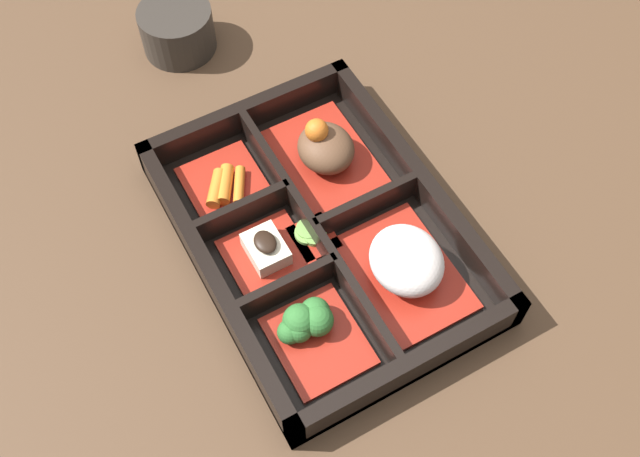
% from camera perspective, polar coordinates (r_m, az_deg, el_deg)
% --- Properties ---
extents(ground_plane, '(3.00, 3.00, 0.00)m').
position_cam_1_polar(ground_plane, '(0.73, 0.00, -1.02)').
color(ground_plane, '#4C3523').
extents(bento_base, '(0.33, 0.24, 0.01)m').
position_cam_1_polar(bento_base, '(0.72, 0.00, -0.82)').
color(bento_base, black).
rests_on(bento_base, ground_plane).
extents(bento_rim, '(0.33, 0.24, 0.04)m').
position_cam_1_polar(bento_rim, '(0.71, -0.22, -0.23)').
color(bento_rim, black).
rests_on(bento_rim, ground_plane).
extents(bowl_stew, '(0.13, 0.09, 0.06)m').
position_cam_1_polar(bowl_stew, '(0.75, 0.40, 5.94)').
color(bowl_stew, maroon).
rests_on(bowl_stew, bento_base).
extents(bowl_rice, '(0.13, 0.09, 0.05)m').
position_cam_1_polar(bowl_rice, '(0.68, 6.57, -2.65)').
color(bowl_rice, maroon).
rests_on(bowl_rice, bento_base).
extents(bowl_carrots, '(0.08, 0.08, 0.02)m').
position_cam_1_polar(bowl_carrots, '(0.75, -7.30, 3.37)').
color(bowl_carrots, maroon).
rests_on(bowl_carrots, bento_base).
extents(bowl_tofu, '(0.07, 0.08, 0.03)m').
position_cam_1_polar(bowl_tofu, '(0.70, -4.11, -1.75)').
color(bowl_tofu, maroon).
rests_on(bowl_tofu, bento_base).
extents(bowl_greens, '(0.09, 0.08, 0.04)m').
position_cam_1_polar(bowl_greens, '(0.66, -0.85, -7.47)').
color(bowl_greens, maroon).
rests_on(bowl_greens, bento_base).
extents(bowl_pickles, '(0.04, 0.04, 0.01)m').
position_cam_1_polar(bowl_pickles, '(0.72, -0.67, -0.42)').
color(bowl_pickles, maroon).
rests_on(bowl_pickles, bento_base).
extents(tea_cup, '(0.08, 0.08, 0.05)m').
position_cam_1_polar(tea_cup, '(0.89, -10.84, 14.75)').
color(tea_cup, '#2D2823').
rests_on(tea_cup, ground_plane).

